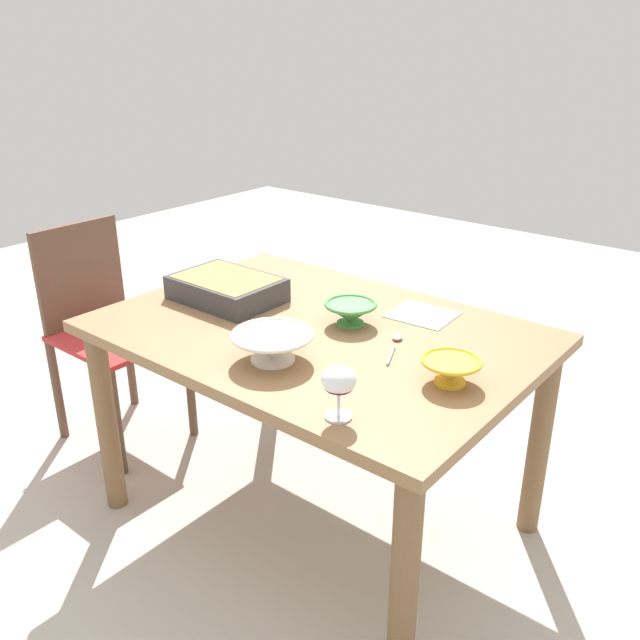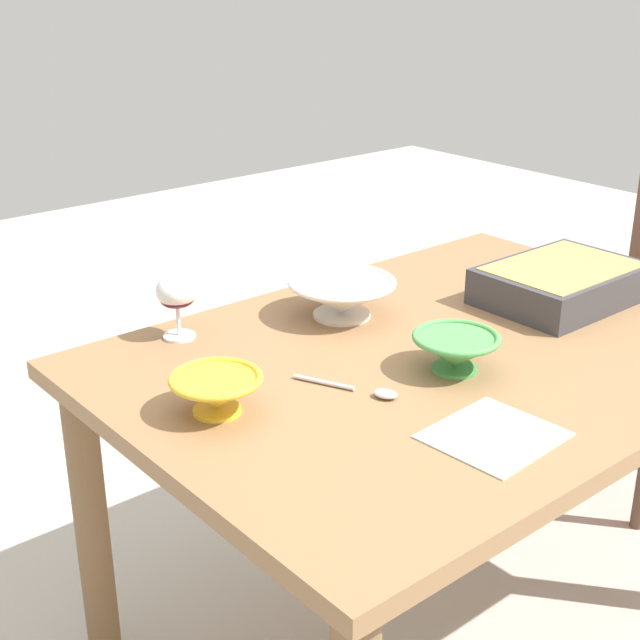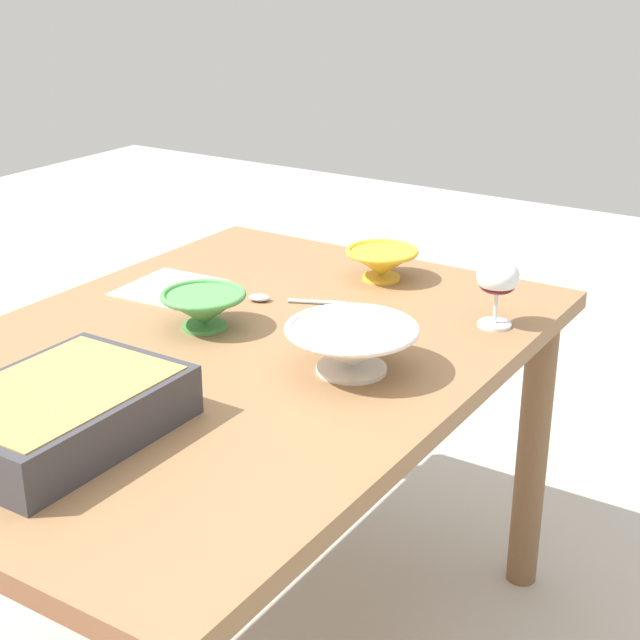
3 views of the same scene
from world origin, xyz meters
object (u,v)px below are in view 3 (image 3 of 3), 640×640
at_px(wine_glass, 498,281).
at_px(napkin, 169,288).
at_px(dining_table, 221,398).
at_px(serving_spoon, 276,299).
at_px(small_bowl, 204,308).
at_px(casserole_dish, 59,410).
at_px(serving_bowl, 382,262).
at_px(mixing_bowl, 352,346).

bearing_deg(wine_glass, napkin, -75.29).
xyz_separation_m(dining_table, serving_spoon, (-0.26, -0.05, 0.11)).
distance_m(wine_glass, serving_spoon, 0.46).
height_order(small_bowl, napkin, small_bowl).
xyz_separation_m(dining_table, wine_glass, (-0.38, 0.38, 0.19)).
bearing_deg(wine_glass, casserole_dish, -25.76).
bearing_deg(dining_table, serving_bowl, 173.05).
bearing_deg(serving_spoon, dining_table, 11.52).
bearing_deg(wine_glass, mixing_bowl, -21.02).
xyz_separation_m(dining_table, casserole_dish, (0.39, 0.01, 0.15)).
distance_m(small_bowl, serving_spoon, 0.20).
xyz_separation_m(small_bowl, serving_bowl, (-0.44, 0.15, -0.00)).
bearing_deg(napkin, dining_table, 55.83).
bearing_deg(mixing_bowl, casserole_dish, -29.07).
relative_size(small_bowl, serving_spoon, 0.86).
distance_m(wine_glass, small_bowl, 0.57).
height_order(wine_glass, casserole_dish, wine_glass).
xyz_separation_m(casserole_dish, napkin, (-0.59, -0.30, -0.04)).
bearing_deg(napkin, serving_bowl, 129.99).
bearing_deg(casserole_dish, napkin, -152.81).
height_order(dining_table, mixing_bowl, mixing_bowl).
xyz_separation_m(wine_glass, small_bowl, (0.31, -0.47, -0.05)).
relative_size(dining_table, mixing_bowl, 5.71).
xyz_separation_m(casserole_dish, serving_spoon, (-0.65, -0.06, -0.04)).
relative_size(casserole_dish, small_bowl, 2.16).
relative_size(serving_spoon, napkin, 0.96).
height_order(wine_glass, small_bowl, wine_glass).
bearing_deg(casserole_dish, mixing_bowl, 150.93).
bearing_deg(dining_table, wine_glass, 134.80).
xyz_separation_m(wine_glass, serving_spoon, (0.12, -0.43, -0.09)).
bearing_deg(napkin, casserole_dish, 27.19).
bearing_deg(casserole_dish, serving_spoon, -174.60).
height_order(small_bowl, serving_spoon, small_bowl).
relative_size(casserole_dish, napkin, 1.78).
distance_m(dining_table, mixing_bowl, 0.30).
bearing_deg(mixing_bowl, napkin, -105.52).
bearing_deg(casserole_dish, dining_table, -178.68).
relative_size(serving_bowl, napkin, 0.80).
distance_m(mixing_bowl, serving_bowl, 0.49).
bearing_deg(serving_spoon, napkin, -77.11).
bearing_deg(small_bowl, napkin, -123.09).
distance_m(serving_bowl, napkin, 0.47).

